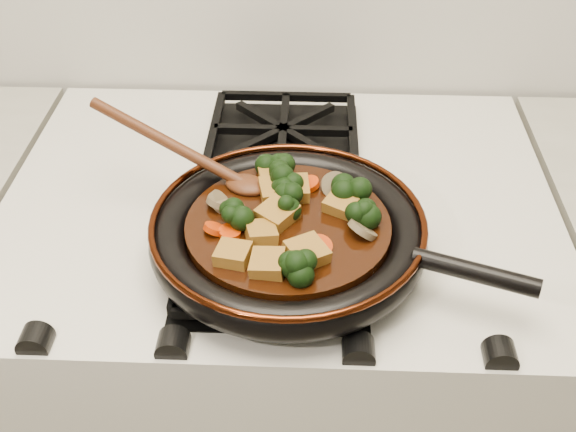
{
  "coord_description": "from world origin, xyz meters",
  "views": [
    {
      "loc": [
        0.05,
        0.89,
        1.5
      ],
      "look_at": [
        0.02,
        1.56,
        0.97
      ],
      "focal_mm": 45.0,
      "sensor_mm": 36.0,
      "label": 1
    }
  ],
  "objects": [
    {
      "name": "tofu_cube_0",
      "position": [
        0.02,
        1.62,
        0.97
      ],
      "size": [
        0.04,
        0.05,
        0.03
      ],
      "primitive_type": "cube",
      "rotation": [
        0.03,
        -0.07,
        1.67
      ],
      "color": "olive",
      "rests_on": "braising_sauce"
    },
    {
      "name": "braising_sauce",
      "position": [
        0.02,
        1.56,
        0.95
      ],
      "size": [
        0.25,
        0.25,
        0.02
      ],
      "primitive_type": "cylinder",
      "color": "black",
      "rests_on": "skillet"
    },
    {
      "name": "tofu_cube_8",
      "position": [
        -0.0,
        1.64,
        0.97
      ],
      "size": [
        0.04,
        0.04,
        0.02
      ],
      "primitive_type": "cube",
      "rotation": [
        -0.06,
        -0.04,
        0.23
      ],
      "color": "olive",
      "rests_on": "braising_sauce"
    },
    {
      "name": "stove",
      "position": [
        0.0,
        1.69,
        0.45
      ],
      "size": [
        0.76,
        0.6,
        0.9
      ],
      "primitive_type": "cube",
      "color": "beige",
      "rests_on": "ground"
    },
    {
      "name": "broccoli_floret_2",
      "position": [
        0.1,
        1.56,
        0.97
      ],
      "size": [
        0.07,
        0.07,
        0.06
      ],
      "primitive_type": null,
      "rotation": [
        -0.1,
        0.06,
        0.13
      ],
      "color": "black",
      "rests_on": "braising_sauce"
    },
    {
      "name": "carrot_coin_4",
      "position": [
        -0.07,
        1.54,
        0.96
      ],
      "size": [
        0.03,
        0.03,
        0.02
      ],
      "primitive_type": "cylinder",
      "rotation": [
        -0.31,
        0.35,
        0.0
      ],
      "color": "#C23005",
      "rests_on": "braising_sauce"
    },
    {
      "name": "carrot_coin_0",
      "position": [
        0.06,
        1.51,
        0.96
      ],
      "size": [
        0.03,
        0.03,
        0.02
      ],
      "primitive_type": "cylinder",
      "rotation": [
        0.27,
        0.23,
        0.0
      ],
      "color": "#C23005",
      "rests_on": "braising_sauce"
    },
    {
      "name": "wooden_spoon",
      "position": [
        -0.09,
        1.65,
        0.98
      ],
      "size": [
        0.15,
        0.08,
        0.23
      ],
      "rotation": [
        0.0,
        0.0,
        2.77
      ],
      "color": "#48220F",
      "rests_on": "braising_sauce"
    },
    {
      "name": "carrot_coin_3",
      "position": [
        0.04,
        1.63,
        0.96
      ],
      "size": [
        0.03,
        0.03,
        0.02
      ],
      "primitive_type": "cylinder",
      "rotation": [
        0.06,
        -0.26,
        0.0
      ],
      "color": "#C23005",
      "rests_on": "braising_sauce"
    },
    {
      "name": "tofu_cube_4",
      "position": [
        0.08,
        1.59,
        0.97
      ],
      "size": [
        0.05,
        0.05,
        0.02
      ],
      "primitive_type": "cube",
      "rotation": [
        -0.11,
        -0.04,
        2.64
      ],
      "color": "olive",
      "rests_on": "braising_sauce"
    },
    {
      "name": "carrot_coin_2",
      "position": [
        -0.05,
        1.53,
        0.96
      ],
      "size": [
        0.03,
        0.03,
        0.01
      ],
      "primitive_type": "cylinder",
      "rotation": [
        0.04,
        0.06,
        0.0
      ],
      "color": "#C23005",
      "rests_on": "braising_sauce"
    },
    {
      "name": "mushroom_slice_2",
      "position": [
        -0.07,
        1.59,
        0.97
      ],
      "size": [
        0.05,
        0.05,
        0.02
      ],
      "primitive_type": "cylinder",
      "rotation": [
        0.49,
        0.0,
        2.34
      ],
      "color": "brown",
      "rests_on": "braising_sauce"
    },
    {
      "name": "tofu_cube_2",
      "position": [
        0.01,
        1.56,
        0.97
      ],
      "size": [
        0.06,
        0.06,
        0.03
      ],
      "primitive_type": "cube",
      "rotation": [
        0.06,
        -0.06,
        0.92
      ],
      "color": "olive",
      "rests_on": "braising_sauce"
    },
    {
      "name": "tofu_cube_6",
      "position": [
        -0.04,
        1.49,
        0.97
      ],
      "size": [
        0.04,
        0.04,
        0.02
      ],
      "primitive_type": "cube",
      "rotation": [
        -0.02,
        -0.01,
        1.36
      ],
      "color": "olive",
      "rests_on": "braising_sauce"
    },
    {
      "name": "broccoli_floret_0",
      "position": [
        0.02,
        1.58,
        0.97
      ],
      "size": [
        0.08,
        0.09,
        0.07
      ],
      "primitive_type": null,
      "rotation": [
        0.07,
        -0.18,
        1.1
      ],
      "color": "black",
      "rests_on": "braising_sauce"
    },
    {
      "name": "broccoli_floret_6",
      "position": [
        0.02,
        1.62,
        0.97
      ],
      "size": [
        0.09,
        0.08,
        0.07
      ],
      "primitive_type": null,
      "rotation": [
        -0.18,
        -0.2,
        0.82
      ],
      "color": "black",
      "rests_on": "braising_sauce"
    },
    {
      "name": "burner_grate_front",
      "position": [
        0.0,
        1.55,
        0.91
      ],
      "size": [
        0.23,
        0.23,
        0.03
      ],
      "primitive_type": null,
      "color": "black",
      "rests_on": "stove"
    },
    {
      "name": "carrot_coin_1",
      "position": [
        0.08,
        1.59,
        0.96
      ],
      "size": [
        0.03,
        0.03,
        0.01
      ],
      "primitive_type": "cylinder",
      "rotation": [
        -0.0,
        0.29,
        0.0
      ],
      "color": "#C23005",
      "rests_on": "braising_sauce"
    },
    {
      "name": "skillet",
      "position": [
        0.02,
        1.56,
        0.94
      ],
      "size": [
        0.45,
        0.33,
        0.05
      ],
      "rotation": [
        0.0,
        0.0,
        -0.35
      ],
      "color": "black",
      "rests_on": "burner_grate_front"
    },
    {
      "name": "broccoli_floret_5",
      "position": [
        0.03,
        1.47,
        0.97
      ],
      "size": [
        0.08,
        0.09,
        0.06
      ],
      "primitive_type": null,
      "rotation": [
        0.19,
        0.1,
        2.51
      ],
      "color": "black",
      "rests_on": "braising_sauce"
    },
    {
      "name": "mushroom_slice_1",
      "position": [
        0.09,
        1.61,
        0.97
      ],
      "size": [
        0.05,
        0.05,
        0.03
      ],
      "primitive_type": "cylinder",
      "rotation": [
        0.66,
        0.0,
        2.38
      ],
      "color": "brown",
      "rests_on": "braising_sauce"
    },
    {
      "name": "broccoli_floret_7",
      "position": [
        0.02,
        1.62,
        0.97
      ],
      "size": [
        0.08,
        0.07,
        0.07
      ],
      "primitive_type": null,
      "rotation": [
        -0.14,
        -0.07,
        1.38
      ],
      "color": "black",
      "rests_on": "braising_sauce"
    },
    {
      "name": "broccoli_floret_1",
      "position": [
        0.1,
        1.61,
        0.97
      ],
      "size": [
        0.09,
        0.09,
        0.06
      ],
      "primitive_type": null,
      "rotation": [
        0.07,
        -0.05,
        2.31
      ],
      "color": "black",
      "rests_on": "braising_sauce"
    },
    {
      "name": "broccoli_floret_3",
      "position": [
        -0.0,
        1.65,
        0.97
      ],
      "size": [
        0.08,
        0.08,
        0.07
      ],
      "primitive_type": null,
      "rotation": [
        -0.22,
        -0.12,
        0.29
      ],
      "color": "black",
      "rests_on": "braising_sauce"
    },
    {
      "name": "tofu_cube_7",
      "position": [
        0.04,
        1.5,
        0.97
      ],
      "size": [
        0.06,
        0.06,
        0.03
      ],
      "primitive_type": "cube",
      "rotation": [
        0.1,
        0.05,
        0.57
      ],
      "color": "olive",
      "rests_on": "braising_sauce"
    },
    {
      "name": "tofu_cube_5",
      "position": [
        -0.0,
        1.48,
        0.97
      ],
      "size": [
        0.04,
        0.04,
        0.03
      ],
      "primitive_type": "cube",
      "rotation": [
        -0.1,
        -0.08,
        1.47
      ],
      "color": "olive",
      "rests_on": "braising_sauce"
    },
    {
      "name": "tofu_cube_1",
      "position": [
        -0.01,
        1.53,
        0.97
      ],
      "size": [
        0.04,
        0.04,
        0.02
      ],
      "primitive_type": "cube",
      "rotation": [
        0.1,
        0.06,
        1.82
      ],
      "color": "olive",
      "rests_on": "braising_sauce"
    },
    {
      "name": "broccoli_floret_4",
      "position": [
        -0.04,
        1.56,
        0.97
      ],
      "size": [
        0.07,
        0.06,
        0.07
      ],
      "primitive_type": null,
      "rotation": [
        0.17,
        0.11,
        1.58
      ],
      "color": "black",
      "rests_on": "braising_sauce"
    },
    {
      "name": "mushroom_slice_0",
      "position": [
        0.07,
        1.63,
        0.97
      ],
      "size": [
        0.04,
        0.04,
        0.03
      ],
      "primitive_type": "cylinder",
      "rotation": [
        0.87,
        0.0,
        0.24
      ],
      "color": "brown",
      "rests_on": "braising_sauce"
    },
    {
      "name": "mushroom_slice_3",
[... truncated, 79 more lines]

